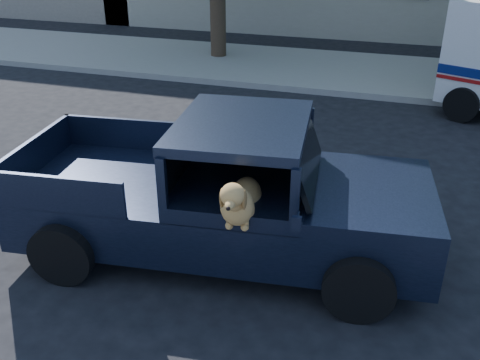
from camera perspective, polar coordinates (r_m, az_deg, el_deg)
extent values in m
plane|color=black|center=(6.33, 2.38, -10.55)|extent=(120.00, 120.00, 0.00)
cube|color=gray|center=(14.63, 12.34, 11.13)|extent=(60.00, 4.00, 0.15)
cube|color=black|center=(6.52, -1.86, -3.15)|extent=(5.07, 2.44, 0.62)
cube|color=black|center=(6.22, 13.90, -1.49)|extent=(1.62, 2.03, 0.15)
cube|color=black|center=(6.00, 0.18, 5.78)|extent=(1.66, 1.96, 0.11)
cube|color=black|center=(6.04, 7.28, 2.33)|extent=(0.43, 1.63, 0.53)
cube|color=black|center=(6.00, 1.18, -4.01)|extent=(0.57, 0.57, 0.36)
cube|color=black|center=(5.08, 6.03, -4.64)|extent=(0.10, 0.06, 0.15)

